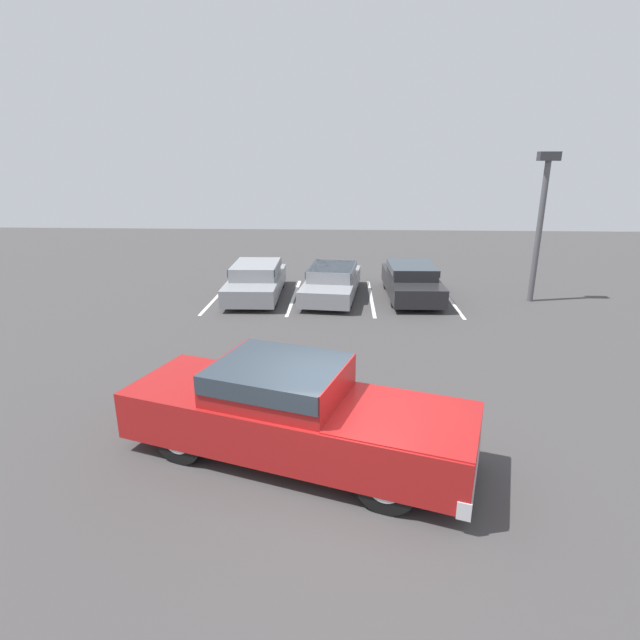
# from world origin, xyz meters

# --- Properties ---
(ground_plane) EXTENTS (60.00, 60.00, 0.00)m
(ground_plane) POSITION_xyz_m (0.00, 0.00, 0.00)
(ground_plane) COLOR #423F3F
(stall_stripe_a) EXTENTS (0.12, 5.11, 0.01)m
(stall_stripe_a) POSITION_xyz_m (-4.82, 11.22, 0.00)
(stall_stripe_a) COLOR white
(stall_stripe_a) RESTS_ON ground_plane
(stall_stripe_b) EXTENTS (0.12, 5.11, 0.01)m
(stall_stripe_b) POSITION_xyz_m (-1.90, 11.22, 0.00)
(stall_stripe_b) COLOR white
(stall_stripe_b) RESTS_ON ground_plane
(stall_stripe_c) EXTENTS (0.12, 5.11, 0.01)m
(stall_stripe_c) POSITION_xyz_m (1.02, 11.22, 0.00)
(stall_stripe_c) COLOR white
(stall_stripe_c) RESTS_ON ground_plane
(stall_stripe_d) EXTENTS (0.12, 5.11, 0.01)m
(stall_stripe_d) POSITION_xyz_m (3.95, 11.22, 0.00)
(stall_stripe_d) COLOR white
(stall_stripe_d) RESTS_ON ground_plane
(pickup_truck) EXTENTS (6.34, 3.74, 1.71)m
(pickup_truck) POSITION_xyz_m (-0.79, 0.61, 0.87)
(pickup_truck) COLOR #A51919
(pickup_truck) RESTS_ON ground_plane
(parked_sedan_a) EXTENTS (1.95, 4.66, 1.26)m
(parked_sedan_a) POSITION_xyz_m (-3.33, 11.24, 0.67)
(parked_sedan_a) COLOR gray
(parked_sedan_a) RESTS_ON ground_plane
(parked_sedan_b) EXTENTS (2.28, 4.94, 1.17)m
(parked_sedan_b) POSITION_xyz_m (-0.46, 11.34, 0.63)
(parked_sedan_b) COLOR gray
(parked_sedan_b) RESTS_ON ground_plane
(parked_sedan_c) EXTENTS (1.90, 4.61, 1.25)m
(parked_sedan_c) POSITION_xyz_m (2.52, 11.40, 0.67)
(parked_sedan_c) COLOR #232326
(parked_sedan_c) RESTS_ON ground_plane
(light_post) EXTENTS (0.70, 0.36, 5.22)m
(light_post) POSITION_xyz_m (6.85, 11.07, 3.17)
(light_post) COLOR #515156
(light_post) RESTS_ON ground_plane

